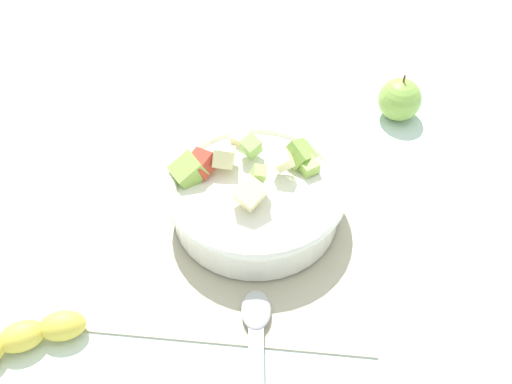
{
  "coord_description": "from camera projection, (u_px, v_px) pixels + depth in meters",
  "views": [
    {
      "loc": [
        0.58,
        0.07,
        0.66
      ],
      "look_at": [
        0.02,
        0.01,
        0.05
      ],
      "focal_mm": 43.48,
      "sensor_mm": 36.0,
      "label": 1
    }
  ],
  "objects": [
    {
      "name": "salad_bowl",
      "position": [
        255.0,
        195.0,
        0.84
      ],
      "size": [
        0.24,
        0.24,
        0.1
      ],
      "color": "white",
      "rests_on": "placemat"
    },
    {
      "name": "serving_spoon",
      "position": [
        256.0,
        337.0,
        0.72
      ],
      "size": [
        0.19,
        0.05,
        0.01
      ],
      "color": "#B7B7BC",
      "rests_on": "placemat"
    },
    {
      "name": "placemat",
      "position": [
        249.0,
        205.0,
        0.88
      ],
      "size": [
        0.44,
        0.35,
        0.01
      ],
      "primitive_type": "cube",
      "color": "#BCB299",
      "rests_on": "ground_plane"
    },
    {
      "name": "ground_plane",
      "position": [
        249.0,
        206.0,
        0.88
      ],
      "size": [
        2.4,
        2.4,
        0.0
      ],
      "primitive_type": "plane",
      "color": "silver"
    },
    {
      "name": "banana_whole",
      "position": [
        22.0,
        339.0,
        0.72
      ],
      "size": [
        0.1,
        0.14,
        0.04
      ],
      "color": "yellow",
      "rests_on": "ground_plane"
    },
    {
      "name": "whole_apple",
      "position": [
        400.0,
        99.0,
        0.99
      ],
      "size": [
        0.07,
        0.07,
        0.08
      ],
      "color": "#8CB74C",
      "rests_on": "ground_plane"
    }
  ]
}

